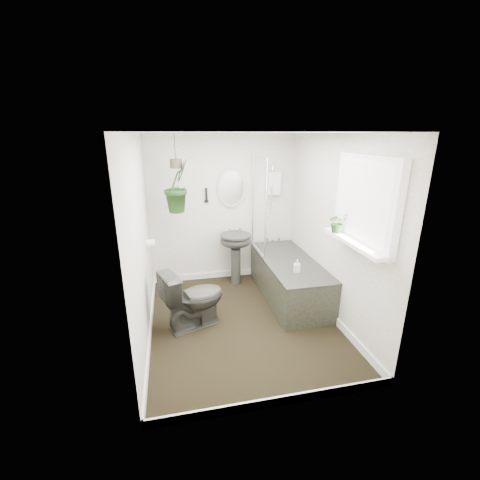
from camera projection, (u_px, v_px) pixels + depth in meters
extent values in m
cube|color=black|center=(242.00, 322.00, 4.13)|extent=(2.30, 2.80, 0.02)
cube|color=white|center=(243.00, 132.00, 3.40)|extent=(2.30, 2.80, 0.02)
cube|color=white|center=(223.00, 210.00, 5.07)|extent=(2.30, 0.02, 2.30)
cube|color=white|center=(283.00, 290.00, 2.45)|extent=(2.30, 0.02, 2.30)
cube|color=white|center=(140.00, 243.00, 3.53)|extent=(0.02, 2.80, 2.30)
cube|color=white|center=(333.00, 230.00, 4.00)|extent=(0.02, 2.80, 2.30)
cube|color=white|center=(242.00, 318.00, 4.11)|extent=(2.30, 2.80, 0.10)
cube|color=white|center=(274.00, 183.00, 5.04)|extent=(0.20, 0.10, 0.35)
ellipsoid|color=beige|center=(232.00, 188.00, 4.95)|extent=(0.46, 0.03, 0.62)
cylinder|color=black|center=(206.00, 195.00, 4.89)|extent=(0.04, 0.04, 0.22)
cylinder|color=white|center=(151.00, 244.00, 4.27)|extent=(0.11, 0.11, 0.11)
cube|color=white|center=(366.00, 202.00, 3.18)|extent=(0.08, 1.00, 0.90)
cube|color=white|center=(354.00, 242.00, 3.29)|extent=(0.18, 1.00, 0.04)
cube|color=white|center=(361.00, 202.00, 3.17)|extent=(0.01, 0.86, 0.76)
imported|color=#2C2C28|center=(193.00, 298.00, 3.92)|extent=(0.85, 0.66, 0.77)
imported|color=black|center=(338.00, 222.00, 3.52)|extent=(0.24, 0.22, 0.22)
imported|color=black|center=(177.00, 186.00, 4.36)|extent=(0.49, 0.51, 0.72)
imported|color=black|center=(297.00, 266.00, 4.15)|extent=(0.09, 0.09, 0.17)
cylinder|color=#3C3429|center=(176.00, 164.00, 4.26)|extent=(0.16, 0.16, 0.12)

